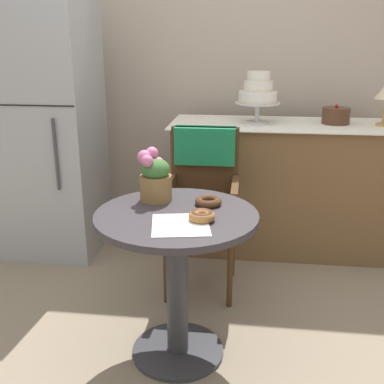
% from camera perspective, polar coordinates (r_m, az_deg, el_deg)
% --- Properties ---
extents(ground_plane, '(8.00, 8.00, 0.00)m').
position_cam_1_polar(ground_plane, '(2.38, -1.74, -19.05)').
color(ground_plane, gray).
extents(back_wall, '(4.80, 0.10, 2.70)m').
position_cam_1_polar(back_wall, '(3.73, 2.58, 16.87)').
color(back_wall, '#B2A393').
rests_on(back_wall, ground).
extents(cafe_table, '(0.72, 0.72, 0.72)m').
position_cam_1_polar(cafe_table, '(2.11, -1.87, -8.00)').
color(cafe_table, '#332D33').
rests_on(cafe_table, ground).
extents(wicker_chair, '(0.42, 0.45, 0.95)m').
position_cam_1_polar(wicker_chair, '(2.72, 1.40, 1.13)').
color(wicker_chair, '#472D19').
rests_on(wicker_chair, ground).
extents(paper_napkin, '(0.27, 0.28, 0.00)m').
position_cam_1_polar(paper_napkin, '(1.89, -1.41, -4.07)').
color(paper_napkin, white).
rests_on(paper_napkin, cafe_table).
extents(donut_front, '(0.11, 0.11, 0.04)m').
position_cam_1_polar(donut_front, '(1.93, 1.22, -2.90)').
color(donut_front, '#936033').
rests_on(donut_front, cafe_table).
extents(donut_mid, '(0.12, 0.12, 0.04)m').
position_cam_1_polar(donut_mid, '(2.12, 2.02, -1.09)').
color(donut_mid, '#4C2D19').
rests_on(donut_mid, cafe_table).
extents(flower_vase, '(0.16, 0.15, 0.25)m').
position_cam_1_polar(flower_vase, '(2.16, -4.59, 1.89)').
color(flower_vase, brown).
rests_on(flower_vase, cafe_table).
extents(display_counter, '(1.56, 0.62, 0.90)m').
position_cam_1_polar(display_counter, '(3.33, 11.07, 0.68)').
color(display_counter, brown).
rests_on(display_counter, ground).
extents(tiered_cake_stand, '(0.30, 0.30, 0.34)m').
position_cam_1_polar(tiered_cake_stand, '(3.18, 8.12, 12.00)').
color(tiered_cake_stand, silver).
rests_on(tiered_cake_stand, display_counter).
extents(round_layer_cake, '(0.18, 0.18, 0.13)m').
position_cam_1_polar(round_layer_cake, '(3.29, 17.28, 8.95)').
color(round_layer_cake, '#4C2D1E').
rests_on(round_layer_cake, display_counter).
extents(refrigerator, '(0.64, 0.63, 1.70)m').
position_cam_1_polar(refrigerator, '(3.31, -17.24, 7.19)').
color(refrigerator, '#9EA0A5').
rests_on(refrigerator, ground).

